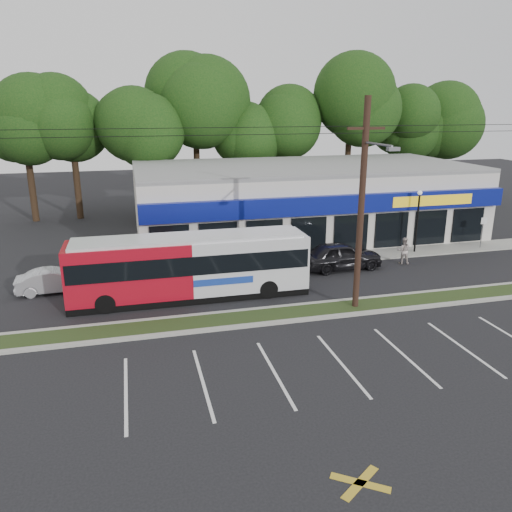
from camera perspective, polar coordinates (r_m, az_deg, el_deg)
The scene contains 15 objects.
ground at distance 23.26m, azimuth 5.54°, elevation -7.56°, with size 120.00×120.00×0.00m, color black.
grass_strip at distance 24.09m, azimuth 4.74°, elevation -6.48°, with size 40.00×1.60×0.12m, color #213415.
curb_south at distance 23.36m, azimuth 5.42°, elevation -7.26°, with size 40.00×0.25×0.14m, color #9E9E93.
curb_north at distance 24.83m, azimuth 4.11°, elevation -5.71°, with size 40.00×0.25×0.14m, color #9E9E93.
sidewalk at distance 32.82m, azimuth 8.49°, elevation -0.21°, with size 32.00×2.20×0.10m, color #9E9E93.
strip_mall at distance 38.65m, azimuth 5.41°, elevation 6.47°, with size 25.00×12.55×5.30m.
utility_pole at distance 23.53m, azimuth 11.70°, elevation 6.30°, with size 50.00×2.77×10.00m.
lamp_post at distance 34.74m, azimuth 18.01°, elevation 4.56°, with size 0.30×0.30×4.25m.
sign_post at distance 37.68m, azimuth 24.51°, elevation 3.03°, with size 0.45×0.10×2.23m.
tree_line at distance 47.27m, azimuth -0.42°, elevation 15.46°, with size 46.76×6.76×11.83m.
metrobus at distance 25.75m, azimuth -7.55°, elevation -1.05°, with size 12.16×2.62×3.26m.
car_dark at distance 30.67m, azimuth 9.70°, elevation 0.06°, with size 1.99×4.96×1.69m, color black.
car_silver at distance 28.63m, azimuth -22.04°, elevation -2.63°, with size 1.35×3.88×1.28m, color #ACAFB4.
pedestrian_a at distance 28.88m, azimuth 5.33°, elevation -0.94°, with size 0.57×0.38×1.58m, color silver.
pedestrian_b at distance 32.54m, azimuth 16.51°, elevation 0.58°, with size 0.82×0.64×1.70m, color #B8ABA6.
Camera 1 is at (-7.37, -19.86, 9.60)m, focal length 35.00 mm.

